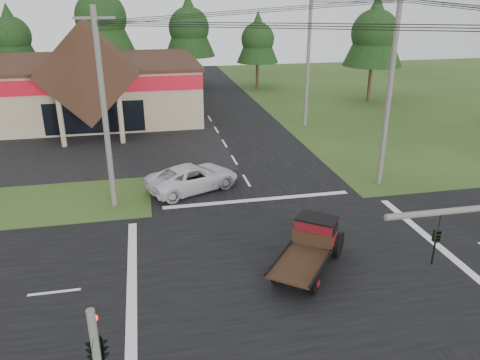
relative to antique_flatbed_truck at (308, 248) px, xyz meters
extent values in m
plane|color=#294518|center=(-0.34, 0.45, -1.04)|extent=(120.00, 120.00, 0.00)
cube|color=black|center=(-0.34, 0.45, -1.03)|extent=(12.00, 120.00, 0.02)
cube|color=black|center=(-0.34, 0.45, -1.03)|extent=(120.00, 12.00, 0.02)
cube|color=black|center=(-14.34, 19.45, -1.02)|extent=(28.00, 14.00, 0.02)
cube|color=tan|center=(-16.34, 30.45, 1.46)|extent=(30.00, 15.00, 5.00)
cube|color=#372216|center=(-16.34, 30.45, 4.01)|extent=(30.40, 15.40, 0.30)
cube|color=maroon|center=(-16.34, 22.90, 3.06)|extent=(30.00, 0.12, 1.20)
cube|color=#372216|center=(-10.34, 21.95, 4.26)|extent=(7.78, 4.00, 7.78)
cylinder|color=tan|center=(-12.54, 20.25, 0.96)|extent=(0.40, 0.40, 4.00)
cylinder|color=tan|center=(-8.14, 20.25, 0.96)|extent=(0.40, 0.40, 4.00)
cube|color=black|center=(-10.34, 22.93, 0.46)|extent=(8.00, 0.08, 2.60)
imported|color=black|center=(0.66, -7.05, 3.96)|extent=(0.16, 0.20, 1.00)
imported|color=black|center=(-7.84, -6.85, 2.66)|extent=(0.53, 2.48, 1.00)
sphere|color=#FF0C0C|center=(-7.84, -6.70, 2.86)|extent=(0.18, 0.18, 0.18)
cylinder|color=#595651|center=(-8.34, 8.45, 4.21)|extent=(0.30, 0.30, 10.50)
cube|color=#595651|center=(-8.34, 8.45, 8.86)|extent=(2.00, 0.12, 0.12)
cylinder|color=#595651|center=(7.66, 8.45, 4.71)|extent=(0.30, 0.30, 11.50)
cylinder|color=#595651|center=(7.66, 22.45, 4.56)|extent=(0.30, 0.30, 11.20)
cylinder|color=#332316|center=(-20.34, 42.45, 0.71)|extent=(0.36, 0.36, 3.50)
cone|color=black|center=(-20.34, 42.45, 5.76)|extent=(5.60, 5.60, 6.60)
sphere|color=black|center=(-20.34, 42.45, 5.46)|extent=(4.40, 4.40, 4.40)
cylinder|color=#332316|center=(-10.34, 41.45, 1.24)|extent=(0.36, 0.36, 4.55)
cone|color=black|center=(-10.34, 41.45, 7.80)|extent=(7.28, 7.28, 8.58)
sphere|color=black|center=(-10.34, 41.45, 7.41)|extent=(5.72, 5.72, 5.72)
cylinder|color=#332316|center=(-0.34, 42.45, 0.89)|extent=(0.36, 0.36, 3.85)
cone|color=black|center=(-0.34, 42.45, 6.44)|extent=(6.16, 6.16, 7.26)
sphere|color=black|center=(-0.34, 42.45, 6.11)|extent=(4.84, 4.84, 4.84)
cylinder|color=#332316|center=(7.66, 40.45, 0.54)|extent=(0.36, 0.36, 3.15)
cone|color=black|center=(7.66, 40.45, 5.08)|extent=(5.04, 5.04, 5.94)
sphere|color=black|center=(7.66, 40.45, 4.81)|extent=(3.96, 3.96, 3.96)
cylinder|color=#332316|center=(17.66, 30.45, 0.89)|extent=(0.36, 0.36, 3.85)
cone|color=black|center=(17.66, 30.45, 6.44)|extent=(6.16, 6.16, 7.26)
sphere|color=black|center=(17.66, 30.45, 6.11)|extent=(4.84, 4.84, 4.84)
imported|color=silver|center=(-3.78, 9.78, -0.26)|extent=(6.15, 4.56, 1.55)
camera|label=1|loc=(-6.31, -16.19, 9.97)|focal=35.00mm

